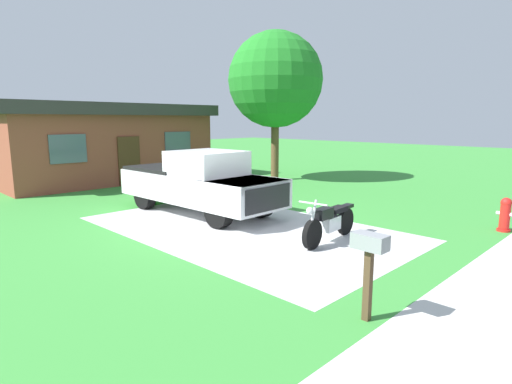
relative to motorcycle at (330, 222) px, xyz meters
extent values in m
plane|color=#3A8F38|center=(-0.60, 2.25, -0.47)|extent=(80.00, 80.00, 0.00)
cube|color=beige|center=(-0.60, 2.25, -0.47)|extent=(5.12, 8.42, 0.01)
cube|color=silver|center=(-0.60, -3.75, -0.47)|extent=(36.00, 1.80, 0.01)
cylinder|color=black|center=(-0.75, -0.08, -0.14)|extent=(0.67, 0.19, 0.66)
cylinder|color=black|center=(0.79, 0.08, -0.14)|extent=(0.67, 0.19, 0.66)
cube|color=silver|center=(0.04, 0.00, -0.05)|extent=(0.58, 0.31, 0.32)
cube|color=black|center=(-0.31, -0.03, 0.25)|extent=(0.54, 0.31, 0.24)
cube|color=black|center=(0.34, 0.03, 0.23)|extent=(0.63, 0.34, 0.12)
cube|color=black|center=(0.79, 0.08, 0.23)|extent=(0.50, 0.25, 0.08)
cylinder|color=silver|center=(-0.75, -0.08, 0.23)|extent=(0.34, 0.09, 0.77)
cylinder|color=silver|center=(-0.75, -0.08, 0.55)|extent=(0.11, 0.70, 0.04)
sphere|color=silver|center=(-0.87, -0.09, 0.41)|extent=(0.16, 0.16, 0.16)
cylinder|color=black|center=(0.60, 2.81, -0.05)|extent=(0.33, 0.85, 0.84)
cylinder|color=black|center=(-1.03, 2.76, -0.05)|extent=(0.33, 0.85, 0.84)
cylinder|color=black|center=(0.50, 6.31, -0.05)|extent=(0.33, 0.85, 0.84)
cylinder|color=black|center=(-1.14, 6.25, -0.05)|extent=(0.33, 0.85, 0.84)
cube|color=silver|center=(-0.27, 4.58, 0.33)|extent=(2.17, 5.66, 0.80)
cube|color=silver|center=(-0.21, 2.73, 0.63)|extent=(1.96, 1.96, 0.20)
cube|color=silver|center=(-0.26, 4.18, 1.08)|extent=(1.86, 1.95, 0.70)
cube|color=#3F4C56|center=(-0.23, 3.38, 0.98)|extent=(1.70, 0.21, 0.60)
cube|color=black|center=(-0.32, 6.13, 0.58)|extent=(1.97, 2.46, 0.50)
cube|color=black|center=(-0.19, 1.80, 0.33)|extent=(1.70, 0.15, 0.64)
cylinder|color=red|center=(3.87, -2.63, -0.12)|extent=(0.24, 0.24, 0.70)
sphere|color=red|center=(3.87, -2.63, 0.27)|extent=(0.26, 0.26, 0.26)
cylinder|color=silver|center=(3.87, -2.49, -0.02)|extent=(0.10, 0.12, 0.10)
cylinder|color=silver|center=(3.87, -2.77, -0.02)|extent=(0.10, 0.12, 0.10)
cylinder|color=red|center=(3.87, -2.63, -0.44)|extent=(0.32, 0.32, 0.06)
cube|color=#4C3823|center=(-2.83, -2.61, 0.08)|extent=(0.10, 0.10, 1.10)
cube|color=gray|center=(-2.83, -2.61, 0.68)|extent=(0.26, 0.48, 0.22)
cylinder|color=brown|center=(6.49, 7.63, 1.07)|extent=(0.36, 0.36, 3.08)
sphere|color=#217B24|center=(6.49, 7.63, 4.11)|extent=(4.29, 4.29, 4.29)
cube|color=brown|center=(0.92, 13.53, 1.03)|extent=(9.00, 5.00, 3.00)
cube|color=#383333|center=(0.92, 13.53, 2.78)|extent=(9.60, 5.60, 0.50)
cube|color=#4C2D19|center=(0.92, 11.00, 0.58)|extent=(1.00, 0.08, 2.10)
cube|color=#4C5966|center=(-1.60, 11.00, 1.23)|extent=(1.40, 0.06, 1.10)
cube|color=#4C5966|center=(3.44, 11.00, 1.23)|extent=(1.40, 0.06, 1.10)
camera|label=1|loc=(-7.81, -5.36, 2.32)|focal=29.06mm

